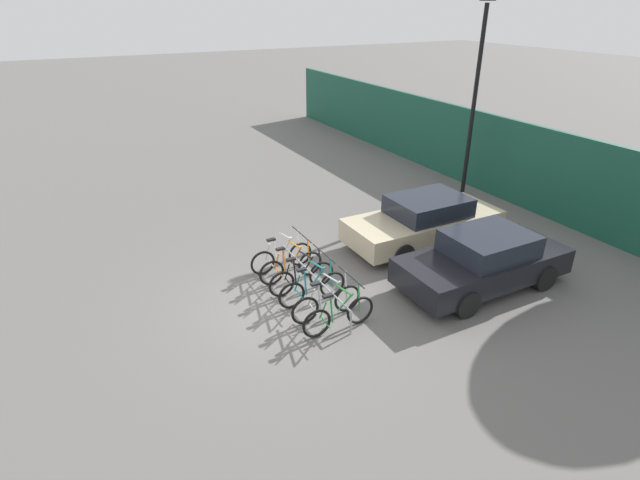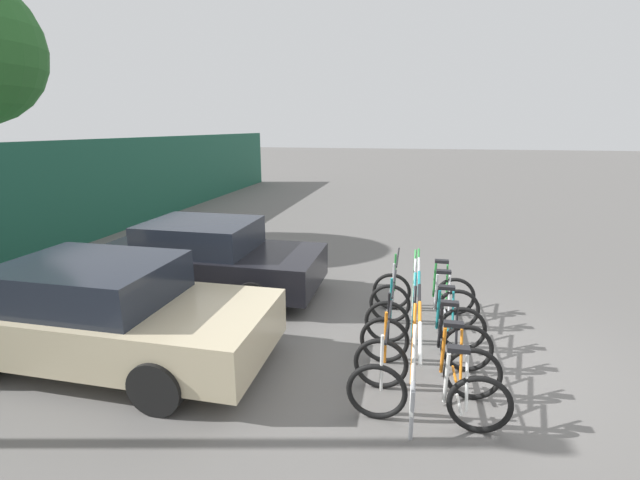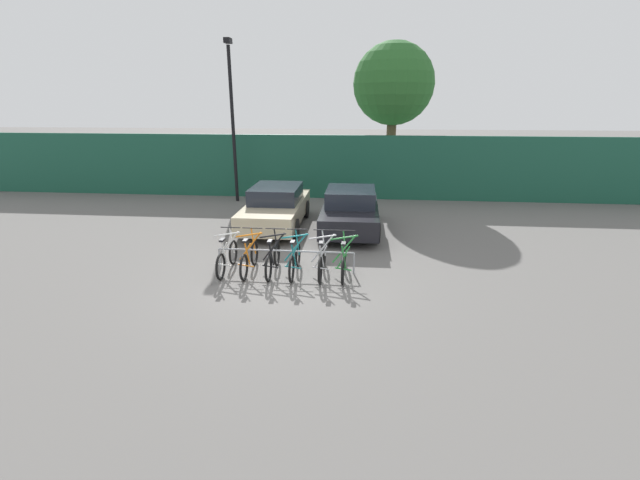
{
  "view_description": "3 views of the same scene",
  "coord_description": "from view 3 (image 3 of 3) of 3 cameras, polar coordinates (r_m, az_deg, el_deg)",
  "views": [
    {
      "loc": [
        8.94,
        -3.91,
        6.37
      ],
      "look_at": [
        -0.47,
        1.07,
        1.2
      ],
      "focal_mm": 28.0,
      "sensor_mm": 36.0,
      "label": 1
    },
    {
      "loc": [
        -5.6,
        0.79,
        3.08
      ],
      "look_at": [
        1.35,
        2.3,
        1.2
      ],
      "focal_mm": 24.0,
      "sensor_mm": 36.0,
      "label": 2
    },
    {
      "loc": [
        1.77,
        -9.35,
        4.14
      ],
      "look_at": [
        0.74,
        1.31,
        0.66
      ],
      "focal_mm": 24.0,
      "sensor_mm": 36.0,
      "label": 3
    }
  ],
  "objects": [
    {
      "name": "bike_rack",
      "position": [
        10.82,
        -4.61,
        -1.79
      ],
      "size": [
        3.5,
        0.04,
        0.57
      ],
      "color": "gray",
      "rests_on": "ground"
    },
    {
      "name": "bicycle_teal",
      "position": [
        10.68,
        -3.38,
        -2.64
      ],
      "size": [
        0.68,
        1.71,
        1.05
      ],
      "rotation": [
        0.0,
        0.0,
        0.01
      ],
      "color": "black",
      "rests_on": "ground"
    },
    {
      "name": "tree_behind_hoarding",
      "position": [
        20.7,
        9.79,
        19.73
      ],
      "size": [
        3.63,
        3.63,
        6.71
      ],
      "color": "brown",
      "rests_on": "ground"
    },
    {
      "name": "bicycle_silver",
      "position": [
        10.6,
        0.28,
        -2.77
      ],
      "size": [
        0.68,
        1.71,
        1.05
      ],
      "rotation": [
        0.0,
        0.0,
        0.06
      ],
      "color": "black",
      "rests_on": "ground"
    },
    {
      "name": "bicycle_orange",
      "position": [
        10.91,
        -9.41,
        -2.4
      ],
      "size": [
        0.68,
        1.71,
        1.05
      ],
      "rotation": [
        0.0,
        0.0,
        -0.01
      ],
      "color": "black",
      "rests_on": "ground"
    },
    {
      "name": "ground_plane",
      "position": [
        10.37,
        -4.8,
        -5.57
      ],
      "size": [
        120.0,
        120.0,
        0.0
      ],
      "primitive_type": "plane",
      "color": "#605E5B"
    },
    {
      "name": "bicycle_green",
      "position": [
        10.57,
        3.18,
        -2.86
      ],
      "size": [
        0.68,
        1.71,
        1.05
      ],
      "rotation": [
        0.0,
        0.0,
        0.07
      ],
      "color": "black",
      "rests_on": "ground"
    },
    {
      "name": "bicycle_black",
      "position": [
        10.78,
        -6.31,
        -2.53
      ],
      "size": [
        0.68,
        1.71,
        1.05
      ],
      "rotation": [
        0.0,
        0.0,
        0.01
      ],
      "color": "black",
      "rests_on": "ground"
    },
    {
      "name": "hoarding_wall",
      "position": [
        19.13,
        0.16,
        9.71
      ],
      "size": [
        36.0,
        0.16,
        2.76
      ],
      "primitive_type": "cube",
      "color": "#19513D",
      "rests_on": "ground"
    },
    {
      "name": "lamp_post",
      "position": [
        18.64,
        -11.61,
        16.02
      ],
      "size": [
        0.24,
        0.44,
        6.5
      ],
      "color": "black",
      "rests_on": "ground"
    },
    {
      "name": "car_beige",
      "position": [
        14.79,
        -5.87,
        4.44
      ],
      "size": [
        1.91,
        4.52,
        1.4
      ],
      "color": "#C1B28E",
      "rests_on": "ground"
    },
    {
      "name": "car_black",
      "position": [
        14.28,
        4.06,
        3.99
      ],
      "size": [
        1.91,
        4.24,
        1.4
      ],
      "color": "black",
      "rests_on": "ground"
    },
    {
      "name": "bicycle_white",
      "position": [
        11.07,
        -12.29,
        -2.28
      ],
      "size": [
        0.68,
        1.71,
        1.05
      ],
      "rotation": [
        0.0,
        0.0,
        0.07
      ],
      "color": "black",
      "rests_on": "ground"
    }
  ]
}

